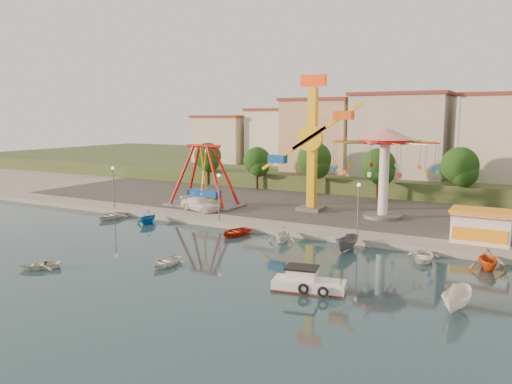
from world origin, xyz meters
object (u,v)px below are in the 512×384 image
Objects in this scene: wave_swinger at (385,152)px; cabin_motorboat at (307,284)px; rowboat_a at (165,262)px; kamikaze_tower at (315,148)px; skiff at (457,300)px; van at (200,204)px; pirate_ship_ride at (204,177)px.

wave_swinger is 26.23m from cabin_motorboat.
rowboat_a is at bearing -113.78° from wave_swinger.
kamikaze_tower is 8.46m from wave_swinger.
kamikaze_tower is 27.97m from cabin_motorboat.
van reaches higher than skiff.
van is at bearing 127.69° from cabin_motorboat.
kamikaze_tower is 31.81m from skiff.
van reaches higher than cabin_motorboat.
van reaches higher than rowboat_a.
wave_swinger reaches higher than cabin_motorboat.
wave_swinger reaches higher than rowboat_a.
cabin_motorboat is 1.60× the size of rowboat_a.
pirate_ship_ride is 0.61× the size of kamikaze_tower.
pirate_ship_ride is 14.91m from kamikaze_tower.
wave_swinger is 3.03× the size of skiff.
kamikaze_tower is 26.58m from rowboat_a.
skiff is at bearing -65.05° from wave_swinger.
cabin_motorboat is at bearing -2.83° from rowboat_a.
kamikaze_tower is 4.91× the size of rowboat_a.
rowboat_a is (-11.14, -25.28, -7.85)m from wave_swinger.
kamikaze_tower reaches higher than rowboat_a.
kamikaze_tower is at bearing 98.89° from cabin_motorboat.
wave_swinger reaches higher than pirate_ship_ride.
rowboat_a is (-12.54, -0.25, -0.13)m from cabin_motorboat.
pirate_ship_ride is at bearing -170.92° from wave_swinger.
kamikaze_tower is 2.95× the size of van.
skiff is at bearing -31.26° from pirate_ship_ride.
rowboat_a is at bearing 168.44° from cabin_motorboat.
cabin_motorboat is 1.40× the size of skiff.
cabin_motorboat is (9.86, -24.95, -7.89)m from kamikaze_tower.
cabin_motorboat is (23.80, -21.45, -3.92)m from pirate_ship_ride.
wave_swinger is at bearing 0.53° from kamikaze_tower.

